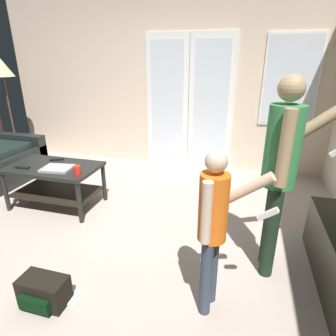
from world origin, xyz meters
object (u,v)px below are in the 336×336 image
at_px(backpack, 44,291).
at_px(tv_remote_black, 22,167).
at_px(floor_lamp, 2,72).
at_px(loose_keyboard, 52,290).
at_px(person_adult, 282,164).
at_px(coffee_table, 55,177).
at_px(person_child, 214,221).
at_px(dvd_remote_slim, 57,159).
at_px(cup_near_edge, 77,171).
at_px(laptop_closed, 57,168).

height_order(backpack, tv_remote_black, tv_remote_black).
height_order(floor_lamp, loose_keyboard, floor_lamp).
bearing_deg(person_adult, floor_lamp, 157.35).
height_order(coffee_table, person_child, person_child).
xyz_separation_m(coffee_table, person_adult, (2.43, -0.48, 0.58)).
bearing_deg(dvd_remote_slim, tv_remote_black, -152.88).
relative_size(person_child, backpack, 3.43).
height_order(person_child, backpack, person_child).
xyz_separation_m(coffee_table, floor_lamp, (-1.73, 1.25, 1.13)).
relative_size(floor_lamp, backpack, 4.99).
distance_m(person_child, loose_keyboard, 1.39).
bearing_deg(dvd_remote_slim, floor_lamp, 114.22).
distance_m(backpack, cup_near_edge, 1.31).
bearing_deg(cup_near_edge, floor_lamp, 146.63).
xyz_separation_m(person_child, backpack, (-1.16, -0.30, -0.61)).
bearing_deg(dvd_remote_slim, loose_keyboard, -90.01).
relative_size(coffee_table, person_child, 0.88).
height_order(laptop_closed, tv_remote_black, laptop_closed).
relative_size(floor_lamp, tv_remote_black, 10.16).
xyz_separation_m(loose_keyboard, dvd_remote_slim, (-0.90, 1.41, 0.52)).
distance_m(floor_lamp, laptop_closed, 2.48).
distance_m(laptop_closed, dvd_remote_slim, 0.34).
relative_size(person_child, loose_keyboard, 2.61).
bearing_deg(laptop_closed, cup_near_edge, -22.22).
bearing_deg(backpack, tv_remote_black, 134.10).
relative_size(laptop_closed, cup_near_edge, 3.05).
relative_size(backpack, tv_remote_black, 2.03).
distance_m(person_adult, cup_near_edge, 2.05).
relative_size(floor_lamp, laptop_closed, 5.30).
bearing_deg(floor_lamp, backpack, -45.17).
relative_size(person_adult, loose_keyboard, 3.51).
bearing_deg(floor_lamp, cup_near_edge, -33.37).
relative_size(person_adult, cup_near_edge, 14.89).
distance_m(coffee_table, person_adult, 2.54).
xyz_separation_m(backpack, tv_remote_black, (-1.13, 1.17, 0.42)).
bearing_deg(laptop_closed, dvd_remote_slim, 120.34).
height_order(person_adult, loose_keyboard, person_adult).
height_order(laptop_closed, dvd_remote_slim, laptop_closed).
bearing_deg(laptop_closed, person_child, -33.62).
relative_size(backpack, cup_near_edge, 3.24).
relative_size(loose_keyboard, cup_near_edge, 4.24).
distance_m(floor_lamp, tv_remote_black, 2.24).
xyz_separation_m(person_child, laptop_closed, (-1.88, 0.94, -0.18)).
xyz_separation_m(laptop_closed, tv_remote_black, (-0.41, -0.08, -0.00)).
relative_size(coffee_table, floor_lamp, 0.61).
bearing_deg(tv_remote_black, floor_lamp, 132.59).
xyz_separation_m(loose_keyboard, cup_near_edge, (-0.38, 1.05, 0.56)).
height_order(laptop_closed, cup_near_edge, cup_near_edge).
bearing_deg(person_child, floor_lamp, 148.57).
xyz_separation_m(coffee_table, person_child, (2.00, -1.03, 0.34)).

